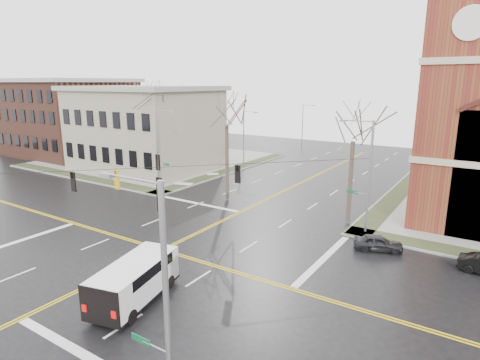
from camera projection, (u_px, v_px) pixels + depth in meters
The scene contains 17 objects.
ground at pixel (162, 250), 29.39m from camera, with size 120.00×120.00×0.00m, color black.
sidewalks at pixel (162, 249), 29.37m from camera, with size 80.00×80.00×0.17m.
road_markings at pixel (162, 250), 29.39m from camera, with size 100.00×100.00×0.01m.
civic_building_a at pixel (146, 130), 56.03m from camera, with size 18.00×14.00×11.00m, color gray.
civic_building_b at pixel (70, 118), 68.14m from camera, with size 18.00×16.00×12.00m, color brown.
signal_pole_ne at pixel (367, 174), 31.58m from camera, with size 2.75×0.22×9.00m.
signal_pole_nw at pixel (158, 149), 43.58m from camera, with size 2.75×0.22×9.00m.
signal_pole_se at pixel (163, 307), 12.85m from camera, with size 2.75×0.22×9.00m.
span_wires at pixel (158, 167), 27.92m from camera, with size 23.02×23.02×0.03m.
traffic_signals at pixel (152, 180), 27.56m from camera, with size 8.21×8.26×1.30m.
streetlight_north_a at pixel (244, 137), 56.78m from camera, with size 2.30×0.20×8.00m.
streetlight_north_b at pixel (303, 125), 73.06m from camera, with size 2.30×0.20×8.00m.
cargo_van at pixel (137, 277), 22.42m from camera, with size 3.65×6.38×2.29m.
parked_car_a at pixel (378, 243), 29.18m from camera, with size 1.40×3.47×1.18m, color black.
tree_nw_far at pixel (153, 106), 45.62m from camera, with size 4.00×4.00×12.97m.
tree_nw_near at pixel (227, 120), 39.93m from camera, with size 4.00×4.00×11.42m.
tree_ne at pixel (353, 136), 33.30m from camera, with size 4.00×4.00×10.51m.
Camera 1 is at (19.69, -19.80, 11.95)m, focal length 30.00 mm.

